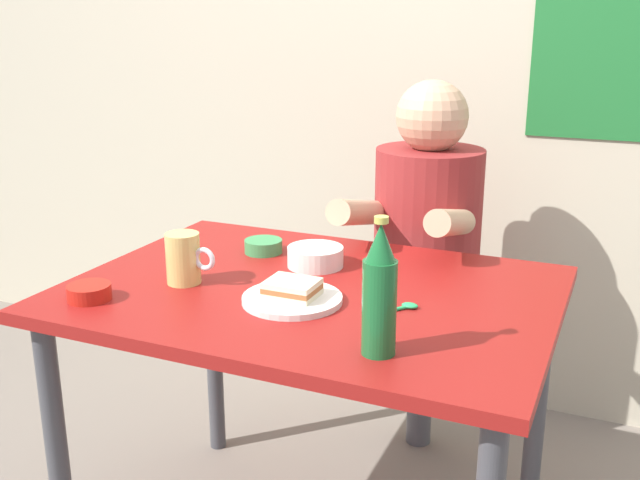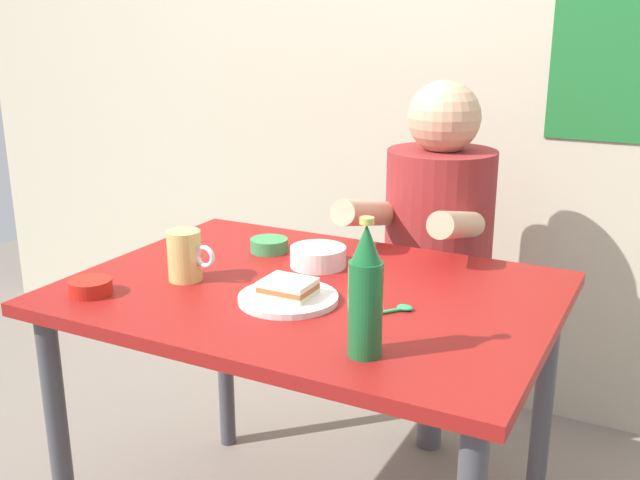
{
  "view_description": "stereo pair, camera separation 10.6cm",
  "coord_description": "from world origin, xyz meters",
  "views": [
    {
      "loc": [
        0.66,
        -1.44,
        1.33
      ],
      "look_at": [
        0.0,
        0.05,
        0.84
      ],
      "focal_mm": 41.13,
      "sensor_mm": 36.0,
      "label": 1
    },
    {
      "loc": [
        0.75,
        -1.4,
        1.33
      ],
      "look_at": [
        0.0,
        0.05,
        0.84
      ],
      "focal_mm": 41.13,
      "sensor_mm": 36.0,
      "label": 2
    }
  ],
  "objects": [
    {
      "name": "spoon",
      "position": [
        0.23,
        -0.05,
        0.75
      ],
      "size": [
        0.09,
        0.1,
        0.01
      ],
      "color": "#26A559",
      "rests_on": "dining_table"
    },
    {
      "name": "beer_bottle",
      "position": [
        0.26,
        -0.27,
        0.86
      ],
      "size": [
        0.06,
        0.06,
        0.26
      ],
      "color": "#19602D",
      "rests_on": "dining_table"
    },
    {
      "name": "sambal_bowl_red",
      "position": [
        -0.42,
        -0.27,
        0.76
      ],
      "size": [
        0.1,
        0.1,
        0.03
      ],
      "color": "#B21E14",
      "rests_on": "dining_table"
    },
    {
      "name": "wall_back",
      "position": [
        0.0,
        1.05,
        1.3
      ],
      "size": [
        4.4,
        0.09,
        2.6
      ],
      "color": "#BCB299",
      "rests_on": "ground"
    },
    {
      "name": "dining_table",
      "position": [
        0.0,
        0.0,
        0.65
      ],
      "size": [
        1.1,
        0.8,
        0.74
      ],
      "color": "maroon",
      "rests_on": "ground"
    },
    {
      "name": "rice_bowl_white",
      "position": [
        -0.05,
        0.14,
        0.77
      ],
      "size": [
        0.14,
        0.14,
        0.05
      ],
      "color": "silver",
      "rests_on": "dining_table"
    },
    {
      "name": "person_seated",
      "position": [
        0.1,
        0.62,
        0.77
      ],
      "size": [
        0.33,
        0.56,
        0.72
      ],
      "color": "maroon",
      "rests_on": "stool"
    },
    {
      "name": "stool",
      "position": [
        0.1,
        0.63,
        0.35
      ],
      "size": [
        0.34,
        0.34,
        0.45
      ],
      "color": "#4C4C51",
      "rests_on": "ground"
    },
    {
      "name": "dip_bowl_green",
      "position": [
        -0.22,
        0.19,
        0.76
      ],
      "size": [
        0.1,
        0.1,
        0.03
      ],
      "color": "#388C4C",
      "rests_on": "dining_table"
    },
    {
      "name": "plate_orange",
      "position": [
        -0.0,
        -0.1,
        0.75
      ],
      "size": [
        0.22,
        0.22,
        0.01
      ],
      "primitive_type": "cylinder",
      "color": "silver",
      "rests_on": "dining_table"
    },
    {
      "name": "beer_mug",
      "position": [
        -0.28,
        -0.09,
        0.8
      ],
      "size": [
        0.13,
        0.08,
        0.12
      ],
      "color": "#D1BC66",
      "rests_on": "dining_table"
    },
    {
      "name": "sandwich",
      "position": [
        -0.0,
        -0.1,
        0.77
      ],
      "size": [
        0.11,
        0.09,
        0.04
      ],
      "color": "beige",
      "rests_on": "plate_orange"
    }
  ]
}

